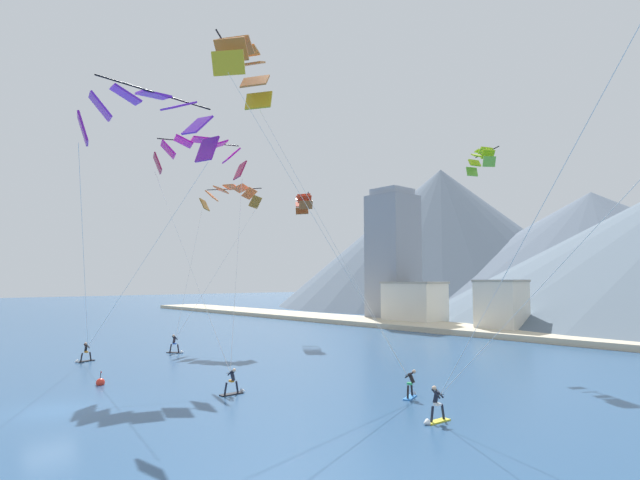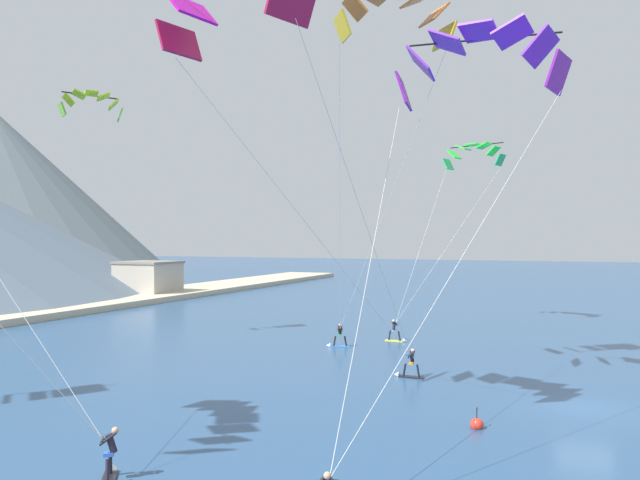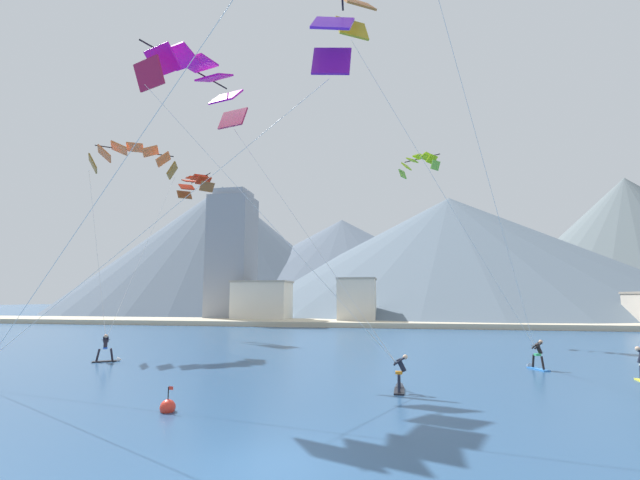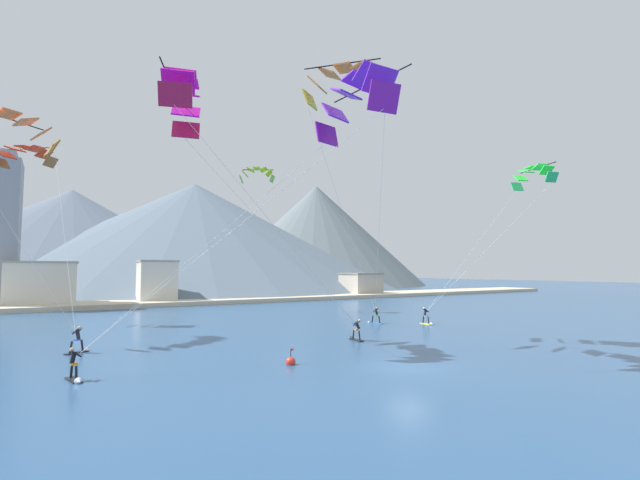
% 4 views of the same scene
% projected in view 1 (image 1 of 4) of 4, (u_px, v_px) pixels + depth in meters
% --- Properties ---
extents(ground_plane, '(400.00, 400.00, 0.00)m').
position_uv_depth(ground_plane, '(52.00, 411.00, 26.43)').
color(ground_plane, navy).
extents(kitesurfer_near_lead, '(1.00, 1.77, 1.75)m').
position_uv_depth(kitesurfer_near_lead, '(411.00, 388.00, 29.50)').
color(kitesurfer_near_lead, '#337FDB').
rests_on(kitesurfer_near_lead, ground).
extents(kitesurfer_near_trail, '(0.78, 1.79, 1.69)m').
position_uv_depth(kitesurfer_near_trail, '(83.00, 356.00, 42.36)').
color(kitesurfer_near_trail, black).
rests_on(kitesurfer_near_trail, ground).
extents(kitesurfer_mid_center, '(1.66, 1.32, 1.83)m').
position_uv_depth(kitesurfer_mid_center, '(176.00, 347.00, 47.49)').
color(kitesurfer_mid_center, black).
rests_on(kitesurfer_mid_center, ground).
extents(kitesurfer_far_left, '(0.65, 1.75, 1.68)m').
position_uv_depth(kitesurfer_far_left, '(235.00, 386.00, 30.31)').
color(kitesurfer_far_left, black).
rests_on(kitesurfer_far_left, ground).
extents(kitesurfer_far_right, '(0.61, 1.77, 1.79)m').
position_uv_depth(kitesurfer_far_right, '(434.00, 411.00, 24.29)').
color(kitesurfer_far_right, yellow).
rests_on(kitesurfer_far_right, ground).
extents(parafoil_kite_near_lead, '(10.94, 9.68, 20.73)m').
position_uv_depth(parafoil_kite_near_lead, '(244.00, 67.00, 32.68)').
color(parafoil_kite_near_lead, gold).
extents(parafoil_kite_near_trail, '(17.25, 8.61, 17.36)m').
position_uv_depth(parafoil_kite_near_trail, '(151.00, 117.00, 31.00)').
color(parafoil_kite_near_trail, '#79189E').
extents(parafoil_kite_mid_center, '(8.61, 11.89, 16.73)m').
position_uv_depth(parafoil_kite_mid_center, '(230.00, 195.00, 58.70)').
color(parafoil_kite_mid_center, '#8F5E1D').
extents(parafoil_kite_far_left, '(14.71, 8.47, 18.06)m').
position_uv_depth(parafoil_kite_far_left, '(200.00, 153.00, 43.76)').
color(parafoil_kite_far_left, '#A6153F').
extents(parafoil_kite_distant_high_outer, '(4.35, 3.75, 2.10)m').
position_uv_depth(parafoil_kite_distant_high_outer, '(481.00, 158.00, 46.98)').
color(parafoil_kite_distant_high_outer, '#6CB637').
extents(parafoil_kite_distant_low_drift, '(5.89, 4.85, 2.26)m').
position_uv_depth(parafoil_kite_distant_low_drift, '(303.00, 201.00, 65.57)').
color(parafoil_kite_distant_low_drift, brown).
extents(race_marker_buoy, '(0.56, 0.56, 1.02)m').
position_uv_depth(race_marker_buoy, '(100.00, 382.00, 32.99)').
color(race_marker_buoy, red).
rests_on(race_marker_buoy, ground).
extents(shoreline_strip, '(180.00, 10.00, 0.70)m').
position_uv_depth(shoreline_strip, '(517.00, 333.00, 61.67)').
color(shoreline_strip, beige).
rests_on(shoreline_strip, ground).
extents(shore_building_harbour_front, '(9.16, 6.06, 6.69)m').
position_uv_depth(shore_building_harbour_front, '(414.00, 303.00, 78.18)').
color(shore_building_harbour_front, silver).
rests_on(shore_building_harbour_front, ground).
extents(shore_building_promenade_mid, '(5.79, 4.87, 6.99)m').
position_uv_depth(shore_building_promenade_mid, '(501.00, 306.00, 65.32)').
color(shore_building_promenade_mid, silver).
rests_on(shore_building_promenade_mid, ground).
extents(highrise_tower, '(7.00, 7.00, 22.68)m').
position_uv_depth(highrise_tower, '(393.00, 256.00, 85.53)').
color(highrise_tower, gray).
rests_on(highrise_tower, ground).
extents(mountain_peak_central_summit, '(90.95, 90.95, 38.16)m').
position_uv_depth(mountain_peak_central_summit, '(442.00, 237.00, 139.43)').
color(mountain_peak_central_summit, slate).
rests_on(mountain_peak_central_summit, ground).
extents(mountain_peak_far_spur, '(100.07, 100.07, 27.94)m').
position_uv_depth(mountain_peak_far_spur, '(593.00, 250.00, 117.86)').
color(mountain_peak_far_spur, slate).
rests_on(mountain_peak_far_spur, ground).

